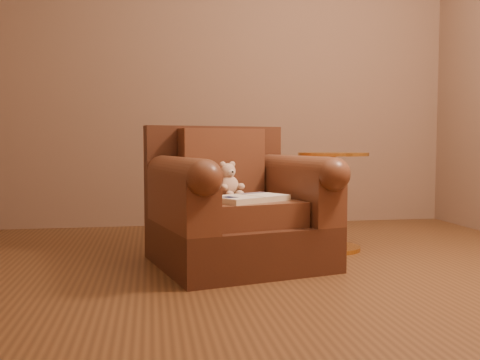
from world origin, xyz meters
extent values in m
plane|color=brown|center=(0.00, 0.00, 0.00)|extent=(4.00, 4.00, 0.00)
cube|color=#7E614D|center=(0.00, 2.00, 1.35)|extent=(4.00, 0.02, 2.70)
cube|color=#432416|center=(-0.11, 0.44, 0.13)|extent=(1.08, 1.05, 0.25)
cube|color=#432416|center=(-0.20, 0.82, 0.53)|extent=(0.90, 0.30, 0.56)
cube|color=brown|center=(-0.10, 0.40, 0.32)|extent=(0.66, 0.74, 0.14)
cube|color=brown|center=(-0.17, 0.70, 0.59)|extent=(0.54, 0.27, 0.41)
cube|color=brown|center=(-0.45, 0.31, 0.40)|extent=(0.36, 0.79, 0.29)
cube|color=brown|center=(0.25, 0.49, 0.40)|extent=(0.36, 0.79, 0.29)
cylinder|color=brown|center=(-0.45, 0.31, 0.54)|extent=(0.36, 0.79, 0.18)
cylinder|color=brown|center=(0.25, 0.49, 0.54)|extent=(0.36, 0.79, 0.18)
ellipsoid|color=beige|center=(-0.15, 0.56, 0.45)|extent=(0.12, 0.11, 0.13)
sphere|color=beige|center=(-0.15, 0.57, 0.54)|extent=(0.09, 0.09, 0.09)
ellipsoid|color=beige|center=(-0.19, 0.56, 0.58)|extent=(0.04, 0.02, 0.04)
ellipsoid|color=beige|center=(-0.13, 0.59, 0.58)|extent=(0.04, 0.02, 0.04)
ellipsoid|color=beige|center=(-0.14, 0.53, 0.53)|extent=(0.04, 0.03, 0.04)
sphere|color=black|center=(-0.13, 0.52, 0.54)|extent=(0.01, 0.01, 0.01)
ellipsoid|color=beige|center=(-0.19, 0.50, 0.45)|extent=(0.04, 0.08, 0.04)
ellipsoid|color=beige|center=(-0.08, 0.54, 0.45)|extent=(0.04, 0.08, 0.04)
ellipsoid|color=beige|center=(-0.16, 0.48, 0.41)|extent=(0.05, 0.08, 0.04)
ellipsoid|color=beige|center=(-0.09, 0.51, 0.41)|extent=(0.05, 0.08, 0.04)
cube|color=beige|center=(-0.08, 0.28, 0.40)|extent=(0.47, 0.42, 0.03)
cube|color=white|center=(-0.16, 0.23, 0.42)|extent=(0.29, 0.31, 0.00)
cube|color=white|center=(0.01, 0.34, 0.42)|extent=(0.29, 0.31, 0.00)
cube|color=beige|center=(-0.08, 0.28, 0.42)|extent=(0.13, 0.21, 0.00)
cube|color=#0F1638|center=(-0.20, 0.21, 0.42)|extent=(0.10, 0.11, 0.00)
cube|color=slate|center=(-0.04, 0.41, 0.42)|extent=(0.18, 0.14, 0.00)
cylinder|color=gold|center=(0.57, 0.76, 0.01)|extent=(0.37, 0.37, 0.03)
cylinder|color=gold|center=(0.57, 0.76, 0.32)|extent=(0.04, 0.04, 0.60)
cylinder|color=gold|center=(0.57, 0.76, 0.63)|extent=(0.46, 0.46, 0.02)
cylinder|color=gold|center=(0.57, 0.76, 0.62)|extent=(0.04, 0.04, 0.02)
camera|label=1|loc=(-0.61, -2.58, 0.71)|focal=40.00mm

